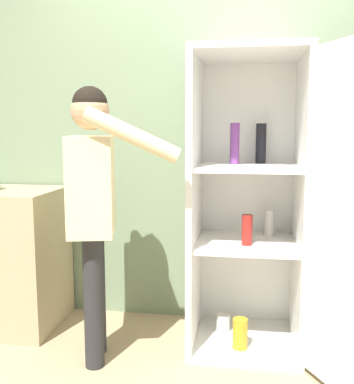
{
  "coord_description": "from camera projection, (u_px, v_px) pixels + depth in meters",
  "views": [
    {
      "loc": [
        0.19,
        -2.09,
        1.32
      ],
      "look_at": [
        -0.23,
        0.61,
        0.94
      ],
      "focal_mm": 42.0,
      "sensor_mm": 36.0,
      "label": 1
    }
  ],
  "objects": [
    {
      "name": "wall_back",
      "position": [
        218.0,
        137.0,
        3.04
      ],
      "size": [
        7.0,
        0.06,
        2.55
      ],
      "color": "gray",
      "rests_on": "ground_plane"
    },
    {
      "name": "refrigerator",
      "position": [
        267.0,
        207.0,
        2.6
      ],
      "size": [
        1.02,
        1.22,
        1.78
      ],
      "color": "white",
      "rests_on": "ground_plane"
    },
    {
      "name": "person",
      "position": [
        94.0,
        192.0,
        2.49
      ],
      "size": [
        0.69,
        0.55,
        1.56
      ],
      "color": "#262628",
      "rests_on": "ground_plane"
    },
    {
      "name": "counter",
      "position": [
        8.0,
        258.0,
        3.02
      ],
      "size": [
        0.68,
        0.58,
        0.93
      ],
      "color": "tan",
      "rests_on": "ground_plane"
    }
  ]
}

